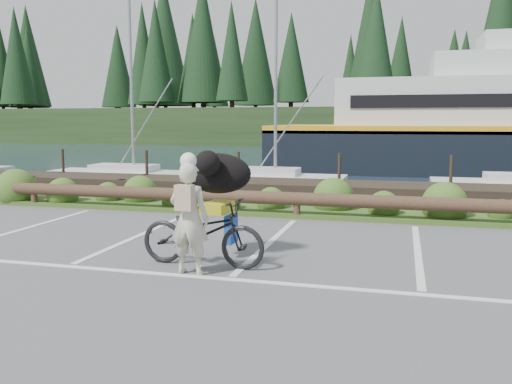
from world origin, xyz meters
TOP-DOWN VIEW (x-y plane):
  - ground at (0.00, 0.00)m, footprint 72.00×72.00m
  - harbor_backdrop at (0.39, 78.47)m, footprint 170.00×160.00m
  - vegetation_strip at (0.00, 5.30)m, footprint 34.00×1.60m
  - log_rail at (0.00, 4.60)m, footprint 32.00×0.30m
  - bicycle at (-0.62, 0.19)m, footprint 2.02×0.78m
  - cyclist at (-0.64, -0.28)m, footprint 0.61×0.42m
  - dog at (-0.60, 0.83)m, footprint 0.60×1.16m

SIDE VIEW (x-z plane):
  - harbor_backdrop at x=0.39m, z-range -15.00..15.00m
  - ground at x=0.00m, z-range 0.00..0.00m
  - log_rail at x=0.00m, z-range -0.30..0.30m
  - vegetation_strip at x=0.00m, z-range 0.00..0.10m
  - bicycle at x=-0.62m, z-range 0.00..1.05m
  - cyclist at x=-0.64m, z-range 0.00..1.64m
  - dog at x=-0.60m, z-range 1.05..1.70m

